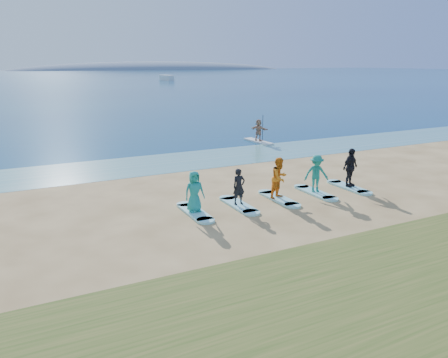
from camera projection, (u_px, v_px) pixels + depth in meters
name	position (u px, v px, depth m)	size (l,w,h in m)	color
ground	(260.00, 216.00, 16.99)	(600.00, 600.00, 0.00)	tan
shallow_water	(169.00, 162.00, 26.04)	(600.00, 600.00, 0.00)	teal
ocean	(26.00, 78.00, 154.99)	(600.00, 600.00, 0.00)	navy
island_ridge	(157.00, 70.00, 316.93)	(220.00, 56.00, 18.00)	slate
paddleboard	(258.00, 141.00, 32.58)	(0.70, 3.00, 0.12)	silver
paddleboarder	(259.00, 130.00, 32.36)	(1.48, 0.47, 1.59)	tan
boat_offshore_b	(167.00, 81.00, 136.67)	(1.81, 6.76, 1.69)	silver
surfboard_0	(195.00, 212.00, 17.34)	(0.70, 2.20, 0.09)	#93E0E5
student_0	(194.00, 191.00, 17.11)	(0.80, 0.52, 1.64)	teal
surfboard_1	(239.00, 205.00, 18.20)	(0.70, 2.20, 0.09)	#93E0E5
student_1	(239.00, 187.00, 17.99)	(0.55, 0.36, 1.51)	black
surfboard_2	(279.00, 199.00, 19.06)	(0.70, 2.20, 0.09)	#93E0E5
student_2	(279.00, 178.00, 18.82)	(0.87, 0.68, 1.79)	orange
surfboard_3	(315.00, 193.00, 19.93)	(0.70, 2.20, 0.09)	#93E0E5
student_3	(316.00, 174.00, 19.69)	(1.10, 0.63, 1.70)	#1A8170
surfboard_4	(349.00, 187.00, 20.79)	(0.70, 2.20, 0.09)	#93E0E5
student_4	(350.00, 168.00, 20.54)	(1.07, 0.45, 1.83)	black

